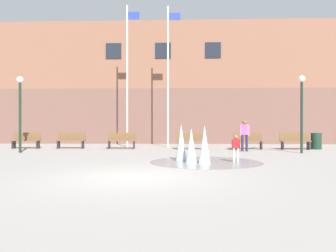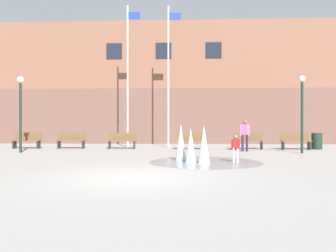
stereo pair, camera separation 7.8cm
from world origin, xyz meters
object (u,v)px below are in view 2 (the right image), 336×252
park_bench_left_of_flagpoles (71,140)px  adult_near_bench (245,133)px  park_bench_near_trashcan (248,141)px  flagpole_right (169,73)px  flagpole_left (128,72)px  park_bench_under_left_flagpole (122,140)px  park_bench_under_right_flagpole (191,141)px  park_bench_far_right (296,141)px  child_running (236,146)px  trash_can (317,141)px  lamp_post_left_lane (20,103)px  park_bench_far_left (27,140)px  lamp_post_right_lane (302,102)px

park_bench_left_of_flagpoles → adult_near_bench: 9.63m
park_bench_near_trashcan → flagpole_right: size_ratio=0.19×
flagpole_left → flagpole_right: size_ratio=1.01×
park_bench_under_left_flagpole → adult_near_bench: bearing=-12.7°
park_bench_under_left_flagpole → adult_near_bench: (6.58, -1.48, 0.45)m
park_bench_under_right_flagpole → park_bench_far_right: (5.69, -0.06, 0.00)m
child_running → trash_can: 8.53m
child_running → park_bench_far_right: bearing=65.5°
flagpole_left → lamp_post_left_lane: 6.50m
park_bench_under_right_flagpole → park_bench_far_right: 5.69m
park_bench_under_left_flagpole → park_bench_near_trashcan: same height
park_bench_far_left → child_running: (10.77, -6.40, 0.10)m
park_bench_near_trashcan → park_bench_under_left_flagpole: bearing=179.3°
lamp_post_left_lane → child_running: bearing=-20.7°
park_bench_under_right_flagpole → park_bench_left_of_flagpoles: bearing=178.2°
park_bench_far_right → lamp_post_right_lane: lamp_post_right_lane is taller
park_bench_far_right → park_bench_far_left: bearing=179.3°
park_bench_near_trashcan → adult_near_bench: adult_near_bench is taller
park_bench_far_left → flagpole_right: size_ratio=0.19×
trash_can → park_bench_under_left_flagpole: bearing=-179.6°
park_bench_under_right_flagpole → park_bench_near_trashcan: (3.16, 0.06, 0.00)m
park_bench_left_of_flagpoles → park_bench_far_right: size_ratio=1.00×
park_bench_under_right_flagpole → flagpole_right: bearing=130.6°
park_bench_far_left → flagpole_left: size_ratio=0.19×
adult_near_bench → trash_can: adult_near_bench is taller
child_running → flagpole_left: (-5.19, 7.79, 3.96)m
child_running → flagpole_right: (-2.72, 7.79, 3.92)m
park_bench_under_right_flagpole → park_bench_far_right: bearing=-0.6°
adult_near_bench → flagpole_right: bearing=-178.5°
adult_near_bench → lamp_post_left_lane: bearing=-136.6°
park_bench_near_trashcan → park_bench_far_right: bearing=-2.9°
flagpole_left → flagpole_right: 2.47m
park_bench_under_left_flagpole → lamp_post_right_lane: bearing=-15.4°
park_bench_under_left_flagpole → park_bench_left_of_flagpoles: bearing=178.7°
park_bench_under_right_flagpole → adult_near_bench: adult_near_bench is taller
child_running → lamp_post_right_lane: size_ratio=0.27×
park_bench_left_of_flagpoles → adult_near_bench: (9.50, -1.55, 0.45)m
park_bench_far_left → flagpole_right: bearing=9.8°
flagpole_right → park_bench_under_left_flagpole: bearing=-152.0°
park_bench_near_trashcan → park_bench_far_right: (2.53, -0.13, 0.00)m
park_bench_near_trashcan → child_running: bearing=-105.4°
park_bench_under_left_flagpole → trash_can: bearing=0.4°
adult_near_bench → trash_can: (4.25, 1.56, -0.48)m
park_bench_under_left_flagpole → lamp_post_right_lane: size_ratio=0.43×
park_bench_left_of_flagpoles → park_bench_near_trashcan: size_ratio=1.00×
lamp_post_left_lane → park_bench_left_of_flagpoles: bearing=60.5°
park_bench_under_left_flagpole → adult_near_bench: adult_near_bench is taller
lamp_post_left_lane → trash_can: lamp_post_left_lane is taller
flagpole_left → lamp_post_left_lane: flagpole_left is taller
flagpole_right → child_running: bearing=-70.8°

